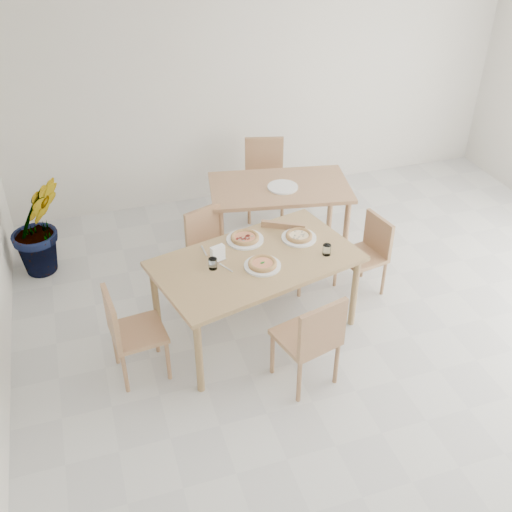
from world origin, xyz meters
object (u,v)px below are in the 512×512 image
object	(u,v)px
chair_back_s	(284,248)
second_table	(280,194)
napkin_holder	(218,254)
potted_plant	(38,226)
plate_mushroom	(299,238)
chair_back_n	(265,172)
chair_west	(128,329)
chair_north	(210,243)
plate_empty	(283,187)
main_table	(256,266)
pizza_pepperoni	(245,237)
plate_margherita	(262,266)
pizza_margherita	(262,263)
chair_south	(312,337)
pizza_mushroom	(299,236)
plate_pepperoni	(245,240)
tumbler_a	(327,250)
tumbler_b	(213,264)
chair_east	(368,250)

from	to	relation	value
chair_back_s	second_table	bearing A→B (deg)	-76.00
napkin_holder	potted_plant	distance (m)	2.08
plate_mushroom	chair_back_n	size ratio (longest dim) A/B	0.34
potted_plant	napkin_holder	bearing A→B (deg)	-45.33
chair_west	second_table	distance (m)	2.26
chair_north	chair_back_s	world-z (taller)	chair_back_s
napkin_holder	chair_back_n	xyz separation A→B (m)	(1.05, 1.89, -0.30)
napkin_holder	plate_empty	distance (m)	1.42
main_table	pizza_pepperoni	world-z (taller)	pizza_pepperoni
plate_margherita	plate_empty	bearing A→B (deg)	63.02
chair_west	pizza_margherita	world-z (taller)	chair_west
second_table	pizza_margherita	bearing A→B (deg)	-104.97
chair_south	plate_empty	distance (m)	1.97
pizza_mushroom	second_table	size ratio (longest dim) A/B	0.19
plate_margherita	potted_plant	size ratio (longest dim) A/B	0.30
chair_north	chair_west	world-z (taller)	chair_west
main_table	plate_empty	distance (m)	1.30
chair_west	plate_pepperoni	xyz separation A→B (m)	(1.13, 0.53, 0.28)
pizza_mushroom	chair_back_s	bearing A→B (deg)	94.01
chair_back_s	plate_mushroom	bearing A→B (deg)	124.07
main_table	chair_back_s	distance (m)	0.68
plate_margherita	pizza_mushroom	distance (m)	0.53
chair_north	plate_margherita	size ratio (longest dim) A/B	2.61
main_table	plate_empty	world-z (taller)	plate_empty
chair_south	plate_mushroom	size ratio (longest dim) A/B	2.82
plate_mushroom	pizza_pepperoni	size ratio (longest dim) A/B	1.03
chair_west	potted_plant	bearing A→B (deg)	13.87
plate_margherita	tumbler_a	size ratio (longest dim) A/B	3.28
plate_empty	plate_mushroom	bearing A→B (deg)	-101.59
chair_south	chair_north	size ratio (longest dim) A/B	1.09
main_table	chair_south	world-z (taller)	chair_south
plate_mushroom	tumbler_a	distance (m)	0.33
napkin_holder	chair_back_s	xyz separation A→B (m)	(0.74, 0.40, -0.35)
pizza_margherita	pizza_mushroom	size ratio (longest dim) A/B	0.87
tumbler_a	tumbler_b	distance (m)	0.97
plate_pepperoni	chair_back_s	distance (m)	0.55
second_table	plate_empty	distance (m)	0.11
pizza_pepperoni	tumbler_b	size ratio (longest dim) A/B	3.15
chair_east	napkin_holder	size ratio (longest dim) A/B	5.36
chair_back_s	potted_plant	xyz separation A→B (m)	(-2.19, 1.06, 0.04)
plate_pepperoni	potted_plant	distance (m)	2.15
chair_south	chair_north	distance (m)	1.63
plate_pepperoni	tumbler_b	world-z (taller)	tumbler_b
pizza_pepperoni	napkin_holder	size ratio (longest dim) A/B	2.06
plate_mushroom	napkin_holder	world-z (taller)	napkin_holder
chair_north	chair_south	bearing A→B (deg)	-95.80
chair_north	tumbler_b	distance (m)	0.90
pizza_mushroom	napkin_holder	bearing A→B (deg)	-171.66
chair_east	pizza_pepperoni	distance (m)	1.24
plate_mushroom	second_table	size ratio (longest dim) A/B	0.20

